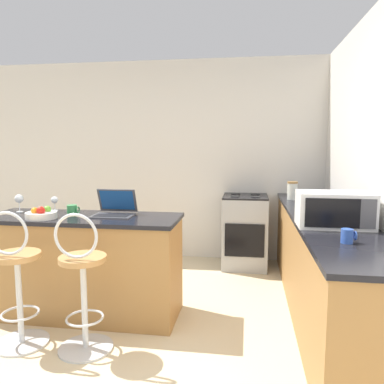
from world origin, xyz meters
name	(u,v)px	position (x,y,z in m)	size (l,w,h in m)	color
ground_plane	(105,362)	(0.00, 0.00, 0.00)	(20.00, 20.00, 0.00)	beige
wall_back	(176,161)	(0.00, 2.60, 1.30)	(12.00, 0.06, 2.60)	silver
breakfast_bar	(84,265)	(-0.46, 0.70, 0.45)	(1.71, 0.61, 0.89)	#9E703D
counter_right	(323,265)	(1.64, 1.03, 0.45)	(0.59, 3.10, 0.89)	#9E703D
bar_stool_near	(17,282)	(-0.72, 0.13, 0.49)	(0.40, 0.40, 1.04)	silver
bar_stool_far	(83,286)	(-0.21, 0.13, 0.49)	(0.40, 0.40, 1.04)	silver
laptop	(115,209)	(-0.20, 0.79, 0.95)	(0.35, 0.29, 0.23)	#47474C
microwave	(334,209)	(1.61, 0.58, 1.02)	(0.54, 0.33, 0.26)	white
toaster	(321,202)	(1.64, 1.25, 0.98)	(0.24, 0.29, 0.17)	#9EA3A8
stove_range	(245,231)	(0.94, 2.26, 0.45)	(0.54, 0.58, 0.90)	#9EA3A8
storage_jar	(292,190)	(1.46, 2.01, 0.99)	(0.12, 0.12, 0.20)	silver
mug_green	(72,210)	(-0.55, 0.71, 0.94)	(0.10, 0.09, 0.10)	#338447
wine_glass_short	(19,199)	(-1.12, 0.81, 1.01)	(0.08, 0.08, 0.16)	silver
fruit_bowl	(41,214)	(-0.75, 0.55, 0.93)	(0.26, 0.26, 0.11)	silver
mug_blue	(348,236)	(1.59, 0.10, 0.94)	(0.09, 0.07, 0.09)	#2D51AD
wine_glass_tall	(55,201)	(-0.83, 0.92, 0.99)	(0.07, 0.07, 0.14)	silver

